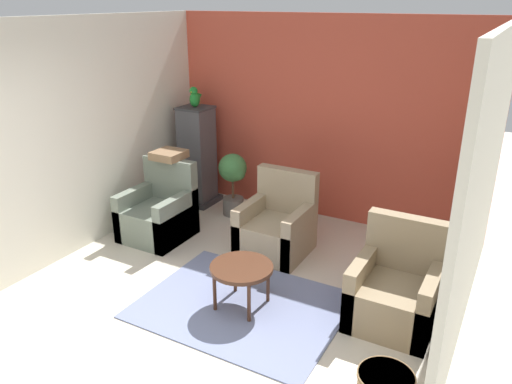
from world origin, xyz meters
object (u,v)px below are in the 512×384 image
coffee_table (241,270)px  parrot (195,97)px  armchair_middle (277,228)px  armchair_left (159,214)px  birdcage (197,157)px  potted_plant (233,176)px  armchair_right (395,292)px

coffee_table → parrot: bearing=133.6°
coffee_table → armchair_middle: armchair_middle is taller
armchair_left → armchair_middle: 1.54m
birdcage → potted_plant: bearing=-11.4°
coffee_table → potted_plant: size_ratio=0.70×
coffee_table → armchair_middle: (-0.22, 1.20, -0.10)m
birdcage → armchair_middle: bearing=-26.1°
armchair_right → parrot: 3.88m
parrot → potted_plant: size_ratio=0.33×
armchair_left → birdcage: (-0.23, 1.20, 0.40)m
armchair_left → potted_plant: (0.45, 1.06, 0.26)m
coffee_table → parrot: parrot is taller
armchair_right → coffee_table: bearing=-160.0°
armchair_middle → parrot: bearing=153.9°
coffee_table → armchair_left: size_ratio=0.64×
birdcage → potted_plant: size_ratio=1.63×
armchair_right → potted_plant: armchair_right is taller
coffee_table → birdcage: birdcage is taller
armchair_right → birdcage: 3.69m
armchair_left → potted_plant: 1.18m
armchair_right → birdcage: size_ratio=0.67×
armchair_middle → armchair_right: bearing=-23.8°
parrot → potted_plant: parrot is taller
armchair_middle → coffee_table: bearing=-79.5°
armchair_left → parrot: 1.76m
coffee_table → armchair_left: (-1.72, 0.85, -0.10)m
armchair_left → armchair_right: size_ratio=1.00×
armchair_left → armchair_middle: size_ratio=1.00×
parrot → armchair_right: bearing=-25.0°
armchair_right → birdcage: bearing=155.0°
potted_plant → parrot: bearing=168.4°
parrot → potted_plant: 1.23m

